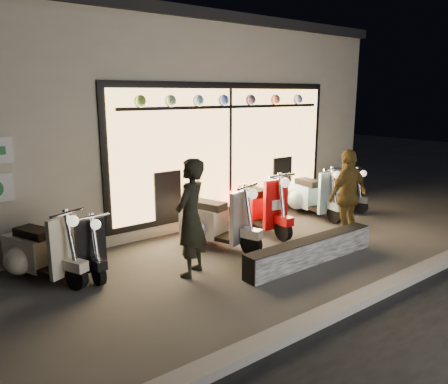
{
  "coord_description": "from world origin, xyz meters",
  "views": [
    {
      "loc": [
        -4.71,
        -5.04,
        2.66
      ],
      "look_at": [
        -0.37,
        0.6,
        1.05
      ],
      "focal_mm": 35.0,
      "sensor_mm": 36.0,
      "label": 1
    }
  ],
  "objects_px": {
    "scooter_silver": "(211,221)",
    "man": "(191,218)",
    "scooter_red": "(255,206)",
    "graffiti_barrier": "(311,251)",
    "woman": "(348,195)"
  },
  "relations": [
    {
      "from": "scooter_silver",
      "to": "man",
      "type": "distance_m",
      "value": 1.37
    },
    {
      "from": "scooter_silver",
      "to": "man",
      "type": "xyz_separation_m",
      "value": [
        -0.99,
        -0.85,
        0.42
      ]
    },
    {
      "from": "man",
      "to": "scooter_red",
      "type": "bearing_deg",
      "value": 174.65
    },
    {
      "from": "graffiti_barrier",
      "to": "scooter_silver",
      "type": "height_order",
      "value": "scooter_silver"
    },
    {
      "from": "scooter_red",
      "to": "woman",
      "type": "distance_m",
      "value": 1.8
    },
    {
      "from": "graffiti_barrier",
      "to": "man",
      "type": "distance_m",
      "value": 2.06
    },
    {
      "from": "graffiti_barrier",
      "to": "scooter_silver",
      "type": "relative_size",
      "value": 1.67
    },
    {
      "from": "woman",
      "to": "graffiti_barrier",
      "type": "bearing_deg",
      "value": 14.9
    },
    {
      "from": "scooter_red",
      "to": "woman",
      "type": "relative_size",
      "value": 0.98
    },
    {
      "from": "woman",
      "to": "scooter_red",
      "type": "bearing_deg",
      "value": -59.22
    },
    {
      "from": "scooter_silver",
      "to": "woman",
      "type": "xyz_separation_m",
      "value": [
        2.19,
        -1.24,
        0.39
      ]
    },
    {
      "from": "graffiti_barrier",
      "to": "woman",
      "type": "bearing_deg",
      "value": 15.51
    },
    {
      "from": "scooter_red",
      "to": "graffiti_barrier",
      "type": "bearing_deg",
      "value": -99.86
    },
    {
      "from": "scooter_red",
      "to": "man",
      "type": "xyz_separation_m",
      "value": [
        -2.26,
        -1.11,
        0.41
      ]
    },
    {
      "from": "graffiti_barrier",
      "to": "woman",
      "type": "xyz_separation_m",
      "value": [
        1.39,
        0.39,
        0.64
      ]
    }
  ]
}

